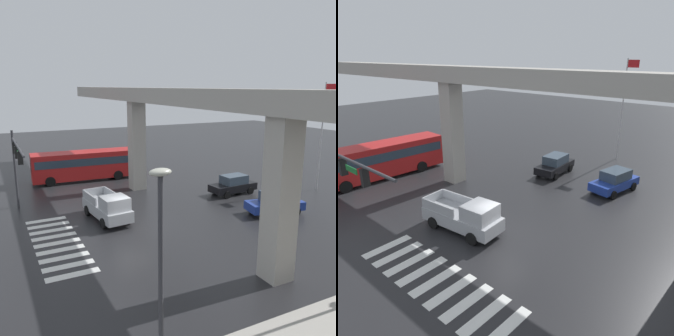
% 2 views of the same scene
% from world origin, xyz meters
% --- Properties ---
extents(ground_plane, '(120.00, 120.00, 0.00)m').
position_xyz_m(ground_plane, '(0.00, 0.00, 0.00)').
color(ground_plane, '#232326').
extents(crosswalk_stripes, '(9.35, 2.80, 0.01)m').
position_xyz_m(crosswalk_stripes, '(-0.00, -5.00, 0.01)').
color(crosswalk_stripes, silver).
rests_on(crosswalk_stripes, ground).
extents(elevated_overpass, '(56.11, 1.84, 9.39)m').
position_xyz_m(elevated_overpass, '(0.00, 4.12, 7.93)').
color(elevated_overpass, '#ADA89E').
rests_on(elevated_overpass, ground).
extents(pickup_truck, '(5.26, 2.44, 2.08)m').
position_xyz_m(pickup_truck, '(-2.33, -0.94, 0.99)').
color(pickup_truck, '#A8AAAF').
rests_on(pickup_truck, ground).
extents(city_bus, '(3.25, 10.93, 2.99)m').
position_xyz_m(city_bus, '(-14.72, 0.66, 1.72)').
color(city_bus, red).
rests_on(city_bus, ground).
extents(sedan_blue, '(2.55, 4.55, 1.72)m').
position_xyz_m(sedan_blue, '(1.86, 10.90, 0.85)').
color(sedan_blue, '#1E3899').
rests_on(sedan_blue, ground).
extents(sedan_black, '(2.17, 4.40, 1.72)m').
position_xyz_m(sedan_black, '(-3.83, 11.18, 0.85)').
color(sedan_black, black).
rests_on(sedan_black, ground).
extents(traffic_signal_mast, '(8.69, 0.32, 6.20)m').
position_xyz_m(traffic_signal_mast, '(-5.82, -6.51, 4.56)').
color(traffic_signal_mast, '#38383D').
rests_on(traffic_signal_mast, ground).
extents(street_lamp_near_corner, '(0.44, 0.70, 7.24)m').
position_xyz_m(street_lamp_near_corner, '(12.75, -3.94, 4.56)').
color(street_lamp_near_corner, '#38383D').
rests_on(street_lamp_near_corner, ground).
extents(flagpole, '(1.16, 0.12, 9.86)m').
position_xyz_m(flagpole, '(-1.33, 19.07, 5.72)').
color(flagpole, silver).
rests_on(flagpole, ground).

